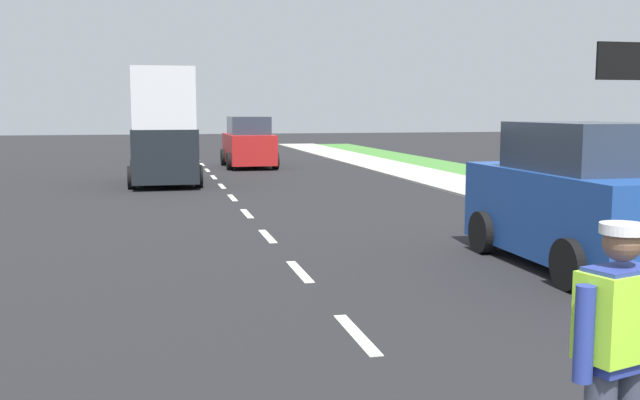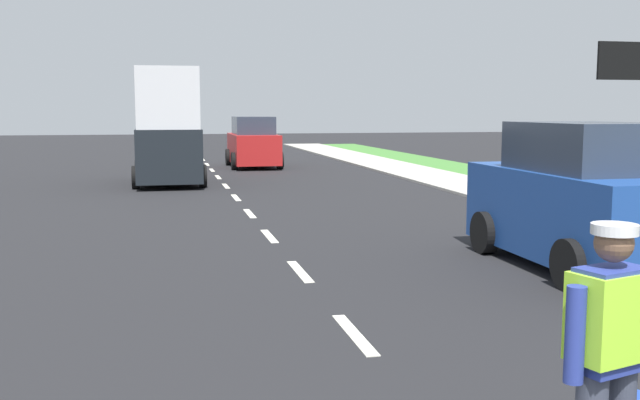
{
  "view_description": "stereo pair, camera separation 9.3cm",
  "coord_description": "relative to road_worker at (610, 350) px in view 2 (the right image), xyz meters",
  "views": [
    {
      "loc": [
        -2.0,
        -1.31,
        2.31
      ],
      "look_at": [
        0.17,
        8.14,
        1.1
      ],
      "focal_mm": 40.88,
      "sensor_mm": 36.0,
      "label": 1
    },
    {
      "loc": [
        -1.9,
        -1.33,
        2.31
      ],
      "look_at": [
        0.17,
        8.14,
        1.1
      ],
      "focal_mm": 40.88,
      "sensor_mm": 36.0,
      "label": 2
    }
  ],
  "objects": [
    {
      "name": "ground_plane",
      "position": [
        -0.6,
        18.73,
        -0.93
      ],
      "size": [
        96.0,
        96.0,
        0.0
      ],
      "primitive_type": "plane",
      "color": "black"
    },
    {
      "name": "lane_center_line",
      "position": [
        -0.6,
        22.93,
        -0.93
      ],
      "size": [
        0.14,
        46.4,
        0.01
      ],
      "color": "silver",
      "rests_on": "ground"
    },
    {
      "name": "road_worker",
      "position": [
        0.0,
        0.0,
        0.0
      ],
      "size": [
        0.71,
        0.51,
        1.67
      ],
      "color": "#383D4C",
      "rests_on": "ground"
    },
    {
      "name": "delivery_truck",
      "position": [
        -2.26,
        19.47,
        0.68
      ],
      "size": [
        2.16,
        4.6,
        3.54
      ],
      "color": "black",
      "rests_on": "ground"
    },
    {
      "name": "car_outgoing_far",
      "position": [
        1.15,
        25.57,
        0.01
      ],
      "size": [
        1.99,
        3.92,
        2.03
      ],
      "color": "red",
      "rests_on": "ground"
    },
    {
      "name": "car_parked_curbside",
      "position": [
        3.48,
        5.84,
        0.06
      ],
      "size": [
        2.03,
        4.07,
        2.13
      ],
      "color": "#1E4799",
      "rests_on": "ground"
    }
  ]
}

